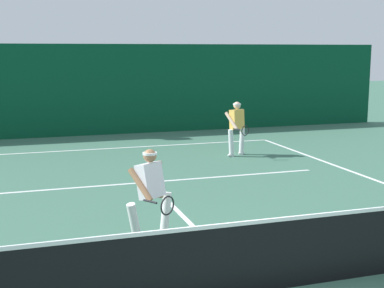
{
  "coord_description": "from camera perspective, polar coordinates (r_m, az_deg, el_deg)",
  "views": [
    {
      "loc": [
        -2.76,
        -5.85,
        3.04
      ],
      "look_at": [
        0.79,
        5.25,
        1.0
      ],
      "focal_mm": 50.24,
      "sensor_mm": 36.0,
      "label": 1
    }
  ],
  "objects": [
    {
      "name": "court_line_centre",
      "position": [
        9.94,
        -0.77,
        -7.87
      ],
      "size": [
        0.1,
        6.4,
        0.01
      ],
      "primitive_type": "cube",
      "color": "white",
      "rests_on": "ground_plane"
    },
    {
      "name": "tennis_net",
      "position": [
        6.95,
        7.13,
        -11.62
      ],
      "size": [
        11.31,
        0.09,
        1.1
      ],
      "color": "#1E4723",
      "rests_on": "ground_plane"
    },
    {
      "name": "court_line_baseline_far",
      "position": [
        17.03,
        -8.15,
        -0.44
      ],
      "size": [
        10.33,
        0.1,
        0.01
      ],
      "primitive_type": "cube",
      "color": "white",
      "rests_on": "ground_plane"
    },
    {
      "name": "player_near",
      "position": [
        8.41,
        -4.41,
        -5.24
      ],
      "size": [
        0.89,
        1.05,
        1.55
      ],
      "rotation": [
        0.0,
        0.0,
        3.73
      ],
      "color": "silver",
      "rests_on": "ground_plane"
    },
    {
      "name": "back_fence_windscreen",
      "position": [
        19.68,
        -9.71,
        5.69
      ],
      "size": [
        22.65,
        0.12,
        3.26
      ],
      "primitive_type": "cube",
      "color": "#094128",
      "rests_on": "ground_plane"
    },
    {
      "name": "court_line_service",
      "position": [
        12.59,
        -4.58,
        -4.06
      ],
      "size": [
        8.42,
        0.1,
        0.01
      ],
      "primitive_type": "cube",
      "color": "white",
      "rests_on": "ground_plane"
    },
    {
      "name": "player_far",
      "position": [
        15.6,
        4.79,
        1.88
      ],
      "size": [
        0.7,
        0.92,
        1.58
      ],
      "rotation": [
        0.0,
        0.0,
        3.56
      ],
      "color": "silver",
      "rests_on": "ground_plane"
    }
  ]
}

